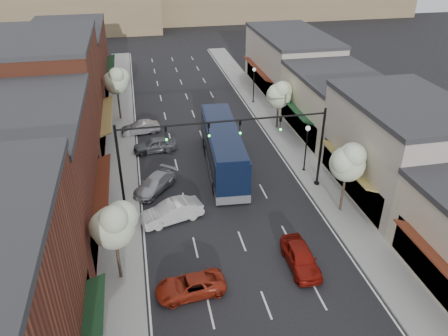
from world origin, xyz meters
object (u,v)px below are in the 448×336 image
lamp_post_far (254,79)px  parked_car_a (190,286)px  tree_left_near (114,224)px  red_hatchback (301,257)px  tree_right_far (279,94)px  lamp_post_near (307,141)px  signal_mast_left (151,152)px  signal_mast_right (294,139)px  parked_car_c (155,184)px  parked_car_b (172,212)px  tree_left_far (116,80)px  parked_car_e (141,128)px  tree_right_near (349,161)px  parked_car_d (155,145)px  coach_bus (223,148)px

lamp_post_far → parked_car_a: lamp_post_far is taller
tree_left_near → red_hatchback: (11.34, -1.17, -3.49)m
tree_right_far → tree_left_near: (-16.60, -20.00, 0.23)m
tree_left_near → lamp_post_near: tree_left_near is taller
tree_left_near → signal_mast_left: bearing=71.9°
signal_mast_right → parked_car_c: bearing=169.8°
parked_car_b → tree_left_far: bearing=174.4°
parked_car_e → lamp_post_near: bearing=41.9°
tree_left_far → parked_car_e: 6.16m
tree_right_far → tree_left_far: 17.66m
tree_right_far → lamp_post_near: 9.51m
tree_right_near → tree_left_near: size_ratio=1.05×
tree_left_far → tree_right_near: bearing=-53.0°
lamp_post_near → parked_car_c: (-13.29, -0.51, -2.35)m
lamp_post_near → parked_car_e: lamp_post_near is taller
parked_car_e → parked_car_c: bearing=-6.0°
tree_right_far → tree_left_far: tree_left_far is taller
parked_car_a → parked_car_e: bearing=179.6°
tree_left_near → red_hatchback: size_ratio=1.32×
parked_car_a → parked_car_e: size_ratio=1.06×
parked_car_d → parked_car_e: bearing=-171.0°
lamp_post_far → tree_left_far: bearing=-172.7°
parked_car_a → signal_mast_left: bearing=-177.3°
tree_left_far → parked_car_b: tree_left_far is taller
tree_left_far → lamp_post_near: (16.05, -15.44, -1.60)m
signal_mast_right → signal_mast_left: same height
parked_car_b → parked_car_e: size_ratio=1.18×
tree_left_far → parked_car_b: size_ratio=1.32×
parked_car_a → parked_car_b: (-0.33, 7.65, 0.18)m
parked_car_e → red_hatchback: bearing=12.6°
signal_mast_left → tree_left_near: (-2.63, -8.05, -0.40)m
red_hatchback → parked_car_d: bearing=114.2°
tree_right_far → tree_left_near: size_ratio=0.95×
lamp_post_near → red_hatchback: (-4.71, -11.72, -2.27)m
signal_mast_left → lamp_post_far: (13.42, 20.00, -1.62)m
signal_mast_left → coach_bus: 8.35m
signal_mast_left → coach_bus: bearing=35.8°
red_hatchback → parked_car_b: 10.16m
tree_right_far → parked_car_c: 17.36m
lamp_post_far → parked_car_c: lamp_post_far is taller
parked_car_a → parked_car_e: (-2.00, 23.85, 0.07)m
tree_right_near → parked_car_c: size_ratio=1.32×
red_hatchback → lamp_post_far: bearing=81.4°
tree_left_far → parked_car_a: size_ratio=1.46×
parked_car_b → tree_right_far: bearing=122.3°
tree_left_near → parked_car_d: 17.90m
parked_car_d → coach_bus: bearing=46.1°
parked_car_a → parked_car_e: 23.93m
signal_mast_left → red_hatchback: signal_mast_left is taller
tree_left_far → signal_mast_right: bearing=-52.3°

